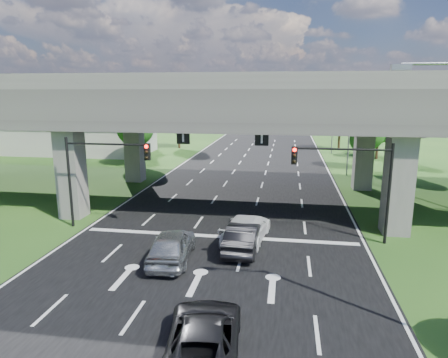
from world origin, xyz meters
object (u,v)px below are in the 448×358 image
(streetlight_far, at_px, (346,121))
(car_white, at_px, (246,228))
(streetlight_beyond, at_px, (331,113))
(signal_left, at_px, (99,166))
(car_dark, at_px, (244,237))
(car_trailing, at_px, (204,337))
(signal_right, at_px, (352,174))
(car_silver, at_px, (172,245))

(streetlight_far, xyz_separation_m, car_white, (-8.30, -21.00, -5.02))
(streetlight_beyond, distance_m, car_white, 38.25)
(signal_left, distance_m, car_dark, 10.46)
(signal_left, xyz_separation_m, car_trailing, (9.33, -11.91, -3.41))
(streetlight_far, bearing_deg, signal_right, -96.47)
(car_dark, distance_m, car_white, 1.40)
(signal_right, distance_m, car_trailing, 13.91)
(car_silver, relative_size, car_dark, 1.03)
(signal_left, relative_size, car_trailing, 1.12)
(streetlight_far, height_order, car_trailing, streetlight_far)
(car_dark, height_order, car_trailing, car_dark)
(car_trailing, bearing_deg, car_white, -98.32)
(car_white, bearing_deg, car_dark, 97.06)
(car_white, bearing_deg, signal_left, 1.46)
(signal_right, xyz_separation_m, car_silver, (-9.62, -4.41, -3.30))
(streetlight_beyond, bearing_deg, car_white, -102.64)
(streetlight_beyond, xyz_separation_m, car_white, (-8.30, -37.00, -5.02))
(streetlight_far, relative_size, car_trailing, 1.86)
(signal_left, height_order, streetlight_beyond, streetlight_beyond)
(streetlight_far, height_order, car_silver, streetlight_far)
(signal_right, bearing_deg, car_silver, -155.39)
(car_dark, xyz_separation_m, car_white, (-0.00, 1.40, -0.00))
(streetlight_beyond, height_order, car_trailing, streetlight_beyond)
(signal_right, bearing_deg, car_white, -171.11)
(car_silver, bearing_deg, car_dark, -154.84)
(car_white, bearing_deg, signal_right, -164.05)
(signal_right, height_order, car_silver, signal_right)
(signal_left, distance_m, streetlight_beyond, 40.30)
(signal_right, xyz_separation_m, signal_left, (-15.65, 0.00, 0.00))
(signal_left, xyz_separation_m, streetlight_far, (17.92, 20.06, 1.66))
(signal_left, relative_size, car_silver, 1.20)
(signal_right, distance_m, streetlight_beyond, 36.17)
(signal_right, xyz_separation_m, streetlight_beyond, (2.27, 36.06, 1.66))
(signal_right, xyz_separation_m, car_dark, (-6.02, -2.34, -3.36))
(streetlight_far, distance_m, streetlight_beyond, 16.00)
(signal_right, relative_size, streetlight_beyond, 0.60)
(streetlight_far, height_order, car_dark, streetlight_far)
(signal_right, xyz_separation_m, car_trailing, (-6.32, -11.91, -3.41))
(car_dark, relative_size, car_white, 0.88)
(streetlight_far, bearing_deg, car_trailing, -105.04)
(signal_right, distance_m, signal_left, 15.65)
(signal_right, xyz_separation_m, streetlight_far, (2.27, 20.06, 1.66))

